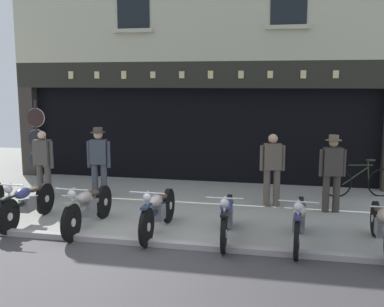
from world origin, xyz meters
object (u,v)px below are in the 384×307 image
at_px(salesman_right, 272,166).
at_px(leaning_bicycle, 360,181).
at_px(motorcycle_center_right, 227,216).
at_px(motorcycle_right, 299,220).
at_px(assistant_far_right, 332,170).
at_px(salesman_left, 43,161).
at_px(motorcycle_far_right, 382,225).
at_px(advert_board_near, 251,126).
at_px(motorcycle_center_left, 88,207).
at_px(motorcycle_center, 158,210).
at_px(shopkeeper_center, 99,159).
at_px(tyre_sign_pole, 37,139).
at_px(motorcycle_left, 27,202).

xyz_separation_m(salesman_right, leaning_bicycle, (2.07, 1.31, -0.53)).
bearing_deg(motorcycle_center_right, motorcycle_right, 175.99).
bearing_deg(assistant_far_right, salesman_left, -8.59).
xyz_separation_m(motorcycle_far_right, advert_board_near, (-2.56, 4.70, 1.16)).
bearing_deg(motorcycle_center_left, motorcycle_right, 179.36).
bearing_deg(salesman_left, assistant_far_right, -173.88).
bearing_deg(motorcycle_center, motorcycle_far_right, -179.63).
xyz_separation_m(motorcycle_center_right, salesman_left, (-4.70, 2.05, 0.46)).
relative_size(motorcycle_right, salesman_left, 1.25).
relative_size(motorcycle_far_right, leaning_bicycle, 1.17).
xyz_separation_m(motorcycle_center_left, salesman_right, (3.34, 2.36, 0.47)).
bearing_deg(motorcycle_center_right, assistant_far_right, -135.07).
height_order(motorcycle_center_left, motorcycle_center_right, motorcycle_center_left).
xyz_separation_m(motorcycle_center_right, advert_board_near, (0.03, 4.74, 1.15)).
bearing_deg(advert_board_near, motorcycle_center_right, -90.34).
height_order(assistant_far_right, leaning_bicycle, assistant_far_right).
xyz_separation_m(motorcycle_far_right, leaning_bicycle, (0.17, 3.68, -0.05)).
bearing_deg(motorcycle_far_right, assistant_far_right, -72.15).
bearing_deg(salesman_right, leaning_bicycle, -159.23).
relative_size(shopkeeper_center, leaning_bicycle, 0.97).
distance_m(motorcycle_center, shopkeeper_center, 3.08).
relative_size(motorcycle_center_left, salesman_right, 1.28).
distance_m(motorcycle_far_right, assistant_far_right, 2.29).
height_order(assistant_far_right, tyre_sign_pole, tyre_sign_pole).
distance_m(motorcycle_center_right, advert_board_near, 4.88).
height_order(motorcycle_center, tyre_sign_pole, tyre_sign_pole).
distance_m(motorcycle_center_left, assistant_far_right, 5.10).
relative_size(motorcycle_far_right, shopkeeper_center, 1.20).
xyz_separation_m(motorcycle_center_right, assistant_far_right, (1.95, 2.18, 0.50)).
bearing_deg(motorcycle_left, assistant_far_right, -160.79).
distance_m(assistant_far_right, tyre_sign_pole, 7.61).
bearing_deg(tyre_sign_pole, motorcycle_center, -36.90).
bearing_deg(assistant_far_right, motorcycle_center, 23.44).
bearing_deg(salesman_left, salesman_right, -171.18).
height_order(motorcycle_left, assistant_far_right, assistant_far_right).
height_order(motorcycle_center_right, salesman_right, salesman_right).
height_order(motorcycle_center, advert_board_near, advert_board_near).
xyz_separation_m(motorcycle_center_left, motorcycle_center, (1.37, 0.02, 0.00)).
bearing_deg(advert_board_near, salesman_left, -150.28).
bearing_deg(motorcycle_center_right, motorcycle_left, -4.73).
xyz_separation_m(motorcycle_left, motorcycle_far_right, (6.55, -0.06, -0.01)).
distance_m(motorcycle_center_left, shopkeeper_center, 2.39).
distance_m(salesman_left, assistant_far_right, 6.65).
relative_size(motorcycle_right, advert_board_near, 2.12).
height_order(motorcycle_left, motorcycle_center, motorcycle_center).
height_order(salesman_right, tyre_sign_pole, tyre_sign_pole).
xyz_separation_m(tyre_sign_pole, advert_board_near, (5.60, 1.46, 0.34)).
distance_m(motorcycle_center_right, salesman_left, 5.14).
bearing_deg(motorcycle_center, salesman_right, -129.26).
bearing_deg(motorcycle_center_left, advert_board_near, -119.34).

